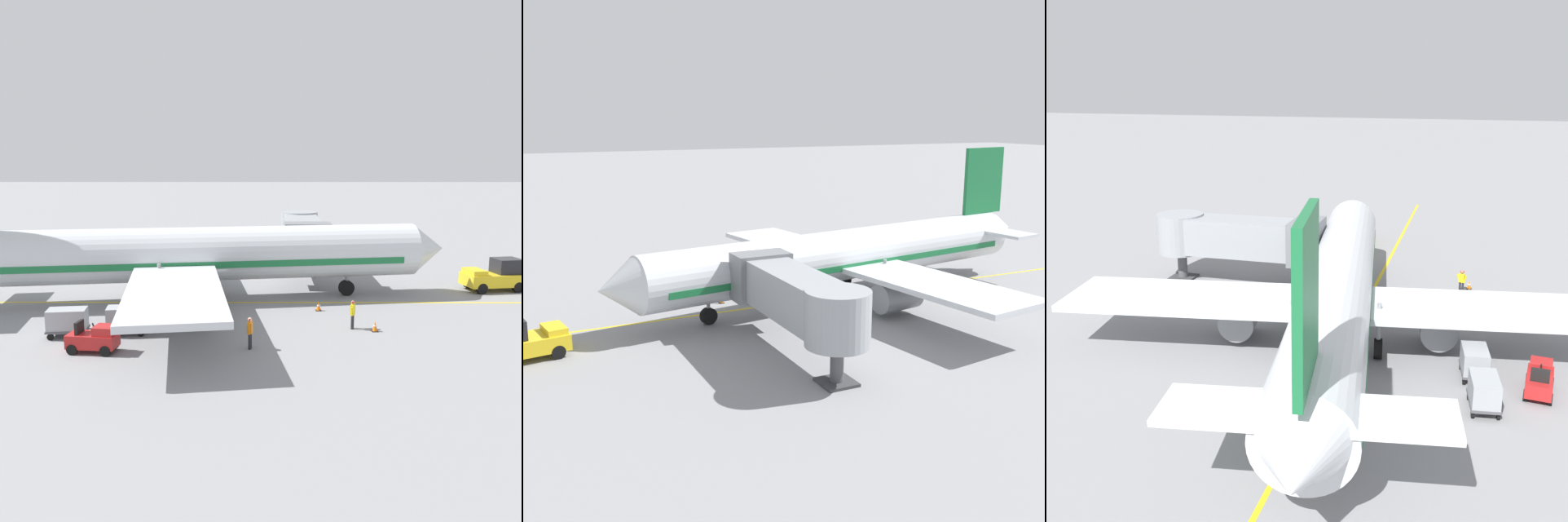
# 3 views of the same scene
# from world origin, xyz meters

# --- Properties ---
(ground_plane) EXTENTS (400.00, 400.00, 0.00)m
(ground_plane) POSITION_xyz_m (0.00, 0.00, 0.00)
(ground_plane) COLOR gray
(gate_lead_in_line) EXTENTS (0.24, 80.00, 0.01)m
(gate_lead_in_line) POSITION_xyz_m (0.00, 0.00, 0.00)
(gate_lead_in_line) COLOR gold
(gate_lead_in_line) RESTS_ON ground
(parked_airliner) EXTENTS (30.44, 37.29, 10.63)m
(parked_airliner) POSITION_xyz_m (-0.45, -1.69, 3.19)
(parked_airliner) COLOR silver
(parked_airliner) RESTS_ON ground
(jet_bridge) EXTENTS (12.25, 3.50, 4.98)m
(jet_bridge) POSITION_xyz_m (-9.63, 6.99, 3.45)
(jet_bridge) COLOR #93999E
(jet_bridge) RESTS_ON ground
(pushback_tractor) EXTENTS (2.87, 4.69, 2.40)m
(pushback_tractor) POSITION_xyz_m (-3.73, 21.04, 1.10)
(pushback_tractor) COLOR gold
(pushback_tractor) RESTS_ON ground
(baggage_tug_lead) EXTENTS (1.55, 2.63, 1.62)m
(baggage_tug_lead) POSITION_xyz_m (10.09, -4.98, 0.71)
(baggage_tug_lead) COLOR #B21E1E
(baggage_tug_lead) RESTS_ON ground
(baggage_cart_front) EXTENTS (1.56, 2.96, 1.58)m
(baggage_cart_front) POSITION_xyz_m (7.07, -4.06, 0.95)
(baggage_cart_front) COLOR #4C4C51
(baggage_cart_front) RESTS_ON ground
(baggage_cart_second_in_train) EXTENTS (1.56, 2.96, 1.58)m
(baggage_cart_second_in_train) POSITION_xyz_m (7.54, -7.21, 0.95)
(baggage_cart_second_in_train) COLOR #4C4C51
(baggage_cart_second_in_train) RESTS_ON ground
(ground_crew_wing_walker) EXTENTS (0.73, 0.31, 1.69)m
(ground_crew_wing_walker) POSITION_xyz_m (9.54, 2.95, 0.95)
(ground_crew_wing_walker) COLOR #232328
(ground_crew_wing_walker) RESTS_ON ground
(ground_crew_loader) EXTENTS (0.71, 0.36, 1.69)m
(ground_crew_loader) POSITION_xyz_m (6.01, 8.82, 0.95)
(ground_crew_loader) COLOR #232328
(ground_crew_loader) RESTS_ON ground
(safety_cone_nose_left) EXTENTS (0.36, 0.36, 0.59)m
(safety_cone_nose_left) POSITION_xyz_m (6.53, 10.03, 0.29)
(safety_cone_nose_left) COLOR black
(safety_cone_nose_left) RESTS_ON ground
(safety_cone_nose_right) EXTENTS (0.36, 0.36, 0.59)m
(safety_cone_nose_right) POSITION_xyz_m (2.08, 7.24, 0.29)
(safety_cone_nose_right) COLOR black
(safety_cone_nose_right) RESTS_ON ground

